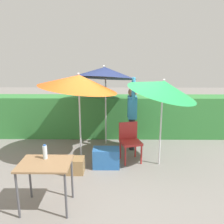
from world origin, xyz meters
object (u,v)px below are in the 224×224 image
object	(u,v)px
cooler_box	(106,158)
crate_cardboard	(74,165)
umbrella_rainbow	(163,87)
person_vendor	(132,113)
bottle_water	(45,152)
umbrella_yellow	(105,73)
chair_plastic	(130,139)
folding_table	(45,169)
umbrella_orange	(79,82)

from	to	relation	value
cooler_box	crate_cardboard	bearing A→B (deg)	-158.62
umbrella_rainbow	person_vendor	size ratio (longest dim) A/B	1.12
cooler_box	bottle_water	world-z (taller)	bottle_water
umbrella_yellow	cooler_box	world-z (taller)	umbrella_yellow
chair_plastic	folding_table	size ratio (longest dim) A/B	1.11
chair_plastic	bottle_water	world-z (taller)	bottle_water
umbrella_orange	umbrella_yellow	world-z (taller)	umbrella_yellow
umbrella_orange	cooler_box	world-z (taller)	umbrella_orange
person_vendor	crate_cardboard	size ratio (longest dim) A/B	4.53
chair_plastic	folding_table	xyz separation A→B (m)	(-1.44, -1.74, 0.18)
chair_plastic	person_vendor	bearing A→B (deg)	82.52
person_vendor	bottle_water	bearing A→B (deg)	-123.82
umbrella_rainbow	person_vendor	xyz separation A→B (m)	(-0.57, 0.92, -0.81)
umbrella_orange	bottle_water	size ratio (longest dim) A/B	8.75
umbrella_rainbow	crate_cardboard	bearing A→B (deg)	-166.82
umbrella_yellow	folding_table	size ratio (longest dim) A/B	2.82
cooler_box	folding_table	world-z (taller)	folding_table
umbrella_orange	person_vendor	xyz separation A→B (m)	(1.25, 0.65, -0.89)
umbrella_rainbow	umbrella_yellow	bearing A→B (deg)	137.50
umbrella_orange	person_vendor	world-z (taller)	umbrella_orange
person_vendor	folding_table	bearing A→B (deg)	-121.67
umbrella_orange	folding_table	distance (m)	2.18
umbrella_rainbow	bottle_water	world-z (taller)	umbrella_rainbow
crate_cardboard	folding_table	distance (m)	1.27
person_vendor	crate_cardboard	bearing A→B (deg)	-133.63
crate_cardboard	bottle_water	world-z (taller)	bottle_water
chair_plastic	cooler_box	bearing A→B (deg)	-146.39
umbrella_rainbow	cooler_box	size ratio (longest dim) A/B	3.65
bottle_water	umbrella_rainbow	bearing A→B (deg)	33.52
chair_plastic	crate_cardboard	distance (m)	1.39
person_vendor	chair_plastic	xyz separation A→B (m)	(-0.10, -0.74, -0.42)
folding_table	person_vendor	bearing A→B (deg)	58.33
crate_cardboard	umbrella_yellow	bearing A→B (deg)	69.91
umbrella_rainbow	bottle_water	distance (m)	2.70
umbrella_orange	folding_table	size ratio (longest dim) A/B	2.62
umbrella_orange	person_vendor	bearing A→B (deg)	27.54
umbrella_rainbow	folding_table	distance (m)	2.83
cooler_box	bottle_water	distance (m)	1.70
folding_table	chair_plastic	bearing A→B (deg)	50.49
bottle_water	umbrella_yellow	bearing A→B (deg)	71.63
umbrella_rainbow	bottle_water	xyz separation A→B (m)	(-2.14, -1.42, -0.84)
umbrella_rainbow	umbrella_yellow	world-z (taller)	umbrella_yellow
umbrella_rainbow	crate_cardboard	world-z (taller)	umbrella_rainbow
umbrella_rainbow	chair_plastic	distance (m)	1.41
umbrella_yellow	crate_cardboard	bearing A→B (deg)	-110.09
umbrella_yellow	chair_plastic	bearing A→B (deg)	-58.47
cooler_box	folding_table	xyz separation A→B (m)	(-0.90, -1.39, 0.47)
umbrella_orange	umbrella_rainbow	bearing A→B (deg)	-8.50
folding_table	bottle_water	world-z (taller)	bottle_water
bottle_water	umbrella_orange	bearing A→B (deg)	79.29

